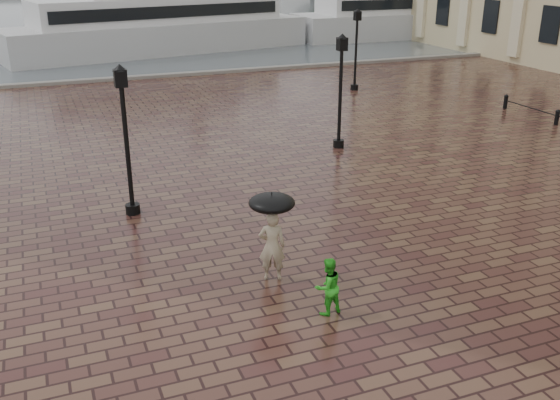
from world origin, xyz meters
name	(u,v)px	position (x,y,z in m)	size (l,w,h in m)	color
ground	(515,351)	(0.00, 0.00, 0.00)	(300.00, 300.00, 0.00)	#341917
harbour_water	(85,6)	(0.00, 92.00, 0.00)	(240.00, 240.00, 0.00)	#444C53
quay_edge	(172,76)	(0.00, 32.00, 0.00)	(80.00, 0.60, 0.30)	slate
street_lamps	(207,83)	(-1.50, 17.50, 2.33)	(21.44, 14.44, 4.40)	black
adult_pedestrian	(272,246)	(-3.48, 4.60, 0.89)	(0.65, 0.42, 1.77)	tan
child_pedestrian	(328,286)	(-2.91, 2.69, 0.67)	(0.65, 0.50, 1.33)	green
ferry_near	(160,21)	(1.56, 42.78, 2.38)	(24.83, 10.72, 7.92)	#BEBEBE
ferry_far	(415,11)	(25.98, 44.15, 2.29)	(23.37, 6.08, 7.63)	#BEBEBE
umbrella	(272,203)	(-3.48, 4.60, 2.00)	(1.10, 1.10, 1.16)	black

